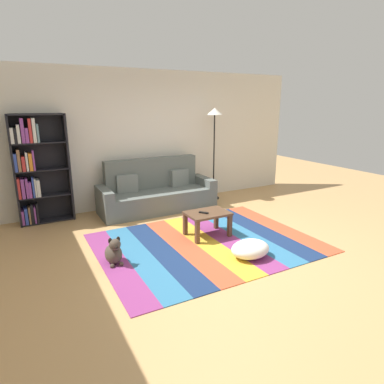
% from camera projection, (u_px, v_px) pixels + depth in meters
% --- Properties ---
extents(ground_plane, '(14.00, 14.00, 0.00)m').
position_uv_depth(ground_plane, '(217.00, 245.00, 4.91)').
color(ground_plane, tan).
extents(back_wall, '(6.80, 0.10, 2.70)m').
position_uv_depth(back_wall, '(151.00, 139.00, 6.72)').
color(back_wall, silver).
rests_on(back_wall, ground_plane).
extents(rug, '(3.16, 2.41, 0.01)m').
position_uv_depth(rug, '(206.00, 243.00, 4.96)').
color(rug, '#843370').
rests_on(rug, ground_plane).
extents(couch, '(2.26, 0.80, 1.00)m').
position_uv_depth(couch, '(156.00, 193.00, 6.48)').
color(couch, '#59605B').
rests_on(couch, ground_plane).
extents(bookshelf, '(0.90, 0.28, 1.89)m').
position_uv_depth(bookshelf, '(35.00, 169.00, 5.60)').
color(bookshelf, black).
rests_on(bookshelf, ground_plane).
extents(coffee_table, '(0.66, 0.47, 0.39)m').
position_uv_depth(coffee_table, '(207.00, 217.00, 5.15)').
color(coffee_table, '#513826').
rests_on(coffee_table, rug).
extents(pouf, '(0.56, 0.43, 0.24)m').
position_uv_depth(pouf, '(250.00, 249.00, 4.46)').
color(pouf, white).
rests_on(pouf, rug).
extents(dog, '(0.22, 0.35, 0.40)m').
position_uv_depth(dog, '(114.00, 252.00, 4.28)').
color(dog, '#473D33').
rests_on(dog, ground_plane).
extents(standing_lamp, '(0.32, 0.32, 1.96)m').
position_uv_depth(standing_lamp, '(214.00, 124.00, 6.89)').
color(standing_lamp, black).
rests_on(standing_lamp, ground_plane).
extents(tv_remote, '(0.13, 0.15, 0.02)m').
position_uv_depth(tv_remote, '(204.00, 213.00, 5.08)').
color(tv_remote, black).
rests_on(tv_remote, coffee_table).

